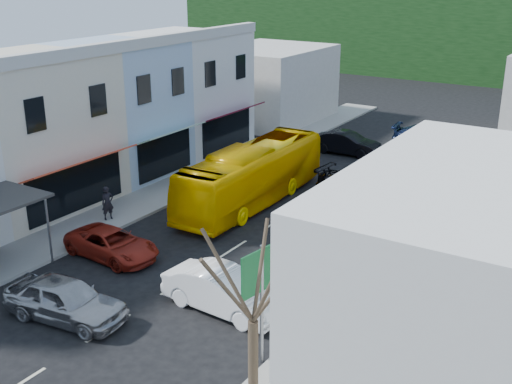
# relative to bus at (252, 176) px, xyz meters

# --- Properties ---
(ground) EXTENTS (120.00, 120.00, 0.00)m
(ground) POSITION_rel_bus_xyz_m (2.52, -9.61, -1.55)
(ground) COLOR black
(ground) RESTS_ON ground
(sidewalk_left) EXTENTS (3.00, 52.00, 0.15)m
(sidewalk_left) POSITION_rel_bus_xyz_m (-4.98, 0.39, -1.48)
(sidewalk_left) COLOR gray
(sidewalk_left) RESTS_ON ground
(sidewalk_right) EXTENTS (3.00, 52.00, 0.15)m
(sidewalk_right) POSITION_rel_bus_xyz_m (10.02, 0.39, -1.48)
(sidewalk_right) COLOR gray
(sidewalk_right) RESTS_ON ground
(shopfront_row) EXTENTS (8.25, 30.00, 8.00)m
(shopfront_row) POSITION_rel_bus_xyz_m (-9.97, -4.61, 2.45)
(shopfront_row) COLOR silver
(shopfront_row) RESTS_ON ground
(distant_block_left) EXTENTS (8.00, 10.00, 6.00)m
(distant_block_left) POSITION_rel_bus_xyz_m (-9.48, 17.39, 1.45)
(distant_block_left) COLOR #B7B2A8
(distant_block_left) RESTS_ON ground
(hillside) EXTENTS (80.00, 26.00, 14.00)m
(hillside) POSITION_rel_bus_xyz_m (1.07, 55.48, 5.18)
(hillside) COLOR black
(hillside) RESTS_ON ground
(bus) EXTENTS (2.77, 11.66, 3.10)m
(bus) POSITION_rel_bus_xyz_m (0.00, 0.00, 0.00)
(bus) COLOR #FBBF00
(bus) RESTS_ON ground
(car_silver) EXTENTS (4.59, 2.33, 1.40)m
(car_silver) POSITION_rel_bus_xyz_m (0.79, -13.98, -0.85)
(car_silver) COLOR #9F9FA3
(car_silver) RESTS_ON ground
(car_white) EXTENTS (4.49, 2.03, 1.40)m
(car_white) POSITION_rel_bus_xyz_m (5.33, -10.32, -0.85)
(car_white) COLOR white
(car_white) RESTS_ON ground
(car_red) EXTENTS (4.71, 2.20, 1.40)m
(car_red) POSITION_rel_bus_xyz_m (-1.56, -9.18, -0.85)
(car_red) COLOR maroon
(car_red) RESTS_ON ground
(car_black_near) EXTENTS (4.63, 2.19, 1.40)m
(car_black_near) POSITION_rel_bus_xyz_m (5.12, 3.52, -0.85)
(car_black_near) COLOR black
(car_black_near) RESTS_ON ground
(car_navy_mid) EXTENTS (4.56, 2.24, 1.40)m
(car_navy_mid) POSITION_rel_bus_xyz_m (5.50, 11.38, -0.85)
(car_navy_mid) COLOR black
(car_navy_mid) RESTS_ON ground
(car_black_far) EXTENTS (4.45, 1.92, 1.40)m
(car_black_far) POSITION_rel_bus_xyz_m (0.36, 11.49, -0.85)
(car_black_far) COLOR black
(car_black_far) RESTS_ON ground
(car_navy_far) EXTENTS (4.63, 2.18, 1.40)m
(car_navy_far) POSITION_rel_bus_xyz_m (4.65, 16.13, -0.85)
(car_navy_far) COLOR black
(car_navy_far) RESTS_ON ground
(pedestrian_left) EXTENTS (0.60, 0.71, 1.70)m
(pedestrian_left) POSITION_rel_bus_xyz_m (-4.70, -6.23, -0.55)
(pedestrian_left) COLOR black
(pedestrian_left) RESTS_ON sidewalk_left
(direction_sign) EXTENTS (0.78, 1.97, 4.24)m
(direction_sign) POSITION_rel_bus_xyz_m (8.32, -12.44, 0.57)
(direction_sign) COLOR #0F5024
(direction_sign) RESTS_ON ground
(street_tree) EXTENTS (3.90, 3.90, 7.42)m
(street_tree) POSITION_rel_bus_xyz_m (10.01, -15.59, 2.16)
(street_tree) COLOR #34281D
(street_tree) RESTS_ON ground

